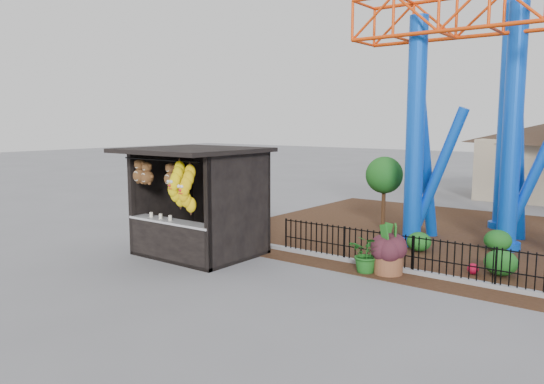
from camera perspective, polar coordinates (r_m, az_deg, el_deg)
The scene contains 9 objects.
ground at distance 13.04m, azimuth -2.02°, elevation -9.65°, with size 120.00×120.00×0.00m, color slate.
mulch_bed at distance 18.44m, azimuth 24.40°, elevation -5.17°, with size 18.00×12.00×0.02m, color #331E11.
curb at distance 13.74m, azimuth 19.58°, elevation -8.93°, with size 18.00×0.18×0.12m, color gray.
prize_booth at distance 15.34m, azimuth -8.43°, elevation -1.29°, with size 3.50×3.40×3.12m.
picket_fence at distance 13.39m, azimuth 23.35°, elevation -7.59°, with size 12.20×0.06×1.00m, color black, non-canonical shape.
terracotta_planter at distance 13.92m, azimuth 12.40°, elevation -7.47°, with size 0.73×0.73×0.58m, color brown.
planter_foliage at distance 13.78m, azimuth 12.47°, elevation -5.02°, with size 0.70×0.70×0.64m, color #36151E.
potted_plant at distance 13.88m, azimuth 10.25°, elevation -6.57°, with size 0.89×0.77×0.99m, color #20591A.
landscaping at distance 15.68m, azimuth 25.01°, elevation -6.25°, with size 6.99×3.84×0.65m.
Camera 1 is at (7.92, -9.60, 3.86)m, focal length 35.00 mm.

